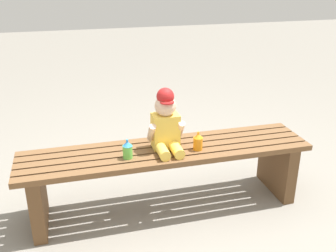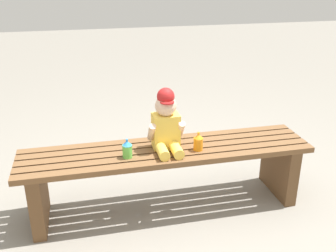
{
  "view_description": "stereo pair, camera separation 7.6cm",
  "coord_description": "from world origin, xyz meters",
  "px_view_note": "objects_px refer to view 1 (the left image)",
  "views": [
    {
      "loc": [
        -0.58,
        -2.21,
        1.56
      ],
      "look_at": [
        -0.0,
        -0.05,
        0.62
      ],
      "focal_mm": 41.81,
      "sensor_mm": 36.0,
      "label": 1
    },
    {
      "loc": [
        -0.51,
        -2.23,
        1.56
      ],
      "look_at": [
        -0.0,
        -0.05,
        0.62
      ],
      "focal_mm": 41.81,
      "sensor_mm": 36.0,
      "label": 2
    }
  ],
  "objects_px": {
    "park_bench": "(166,167)",
    "child_figure": "(165,123)",
    "sippy_cup_left": "(128,149)",
    "sippy_cup_right": "(198,141)"
  },
  "relations": [
    {
      "from": "child_figure",
      "to": "sippy_cup_left",
      "type": "relative_size",
      "value": 3.26
    },
    {
      "from": "park_bench",
      "to": "child_figure",
      "type": "distance_m",
      "value": 0.31
    },
    {
      "from": "sippy_cup_left",
      "to": "sippy_cup_right",
      "type": "relative_size",
      "value": 1.0
    },
    {
      "from": "sippy_cup_left",
      "to": "sippy_cup_right",
      "type": "height_order",
      "value": "same"
    },
    {
      "from": "child_figure",
      "to": "sippy_cup_left",
      "type": "distance_m",
      "value": 0.29
    },
    {
      "from": "child_figure",
      "to": "sippy_cup_right",
      "type": "height_order",
      "value": "child_figure"
    },
    {
      "from": "park_bench",
      "to": "sippy_cup_right",
      "type": "relative_size",
      "value": 15.28
    },
    {
      "from": "sippy_cup_left",
      "to": "park_bench",
      "type": "bearing_deg",
      "value": 13.73
    },
    {
      "from": "child_figure",
      "to": "sippy_cup_left",
      "type": "height_order",
      "value": "child_figure"
    },
    {
      "from": "child_figure",
      "to": "sippy_cup_right",
      "type": "distance_m",
      "value": 0.24
    }
  ]
}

